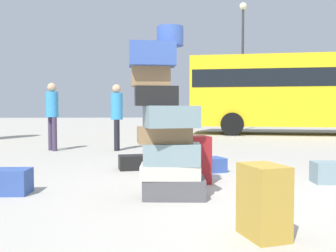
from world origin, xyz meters
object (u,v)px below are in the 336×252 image
object	(u,v)px
suitcase_navy_left_side	(208,165)
person_bearded_onlooker	(52,110)
suitcase_tower	(167,131)
suitcase_maroon_upright_blue	(198,160)
person_tourist_with_camera	(117,111)
suitcase_navy_right_side	(2,182)
suitcase_tan_behind_tower	(264,201)
suitcase_black_foreground_near	(141,162)
parked_bus	(310,89)
lamp_post	(243,47)

from	to	relation	value
suitcase_navy_left_side	person_bearded_onlooker	world-z (taller)	person_bearded_onlooker
suitcase_tower	suitcase_maroon_upright_blue	bearing A→B (deg)	60.05
person_tourist_with_camera	suitcase_tower	bearing A→B (deg)	12.11
suitcase_navy_right_side	suitcase_tan_behind_tower	size ratio (longest dim) A/B	1.10
suitcase_maroon_upright_blue	person_bearded_onlooker	size ratio (longest dim) A/B	0.39
suitcase_navy_left_side	suitcase_tower	bearing A→B (deg)	-132.12
suitcase_black_foreground_near	parked_bus	distance (m)	10.86
suitcase_navy_right_side	suitcase_black_foreground_near	xyz separation A→B (m)	(1.71, 1.73, -0.03)
suitcase_black_foreground_near	person_tourist_with_camera	xyz separation A→B (m)	(-0.57, 2.96, 0.86)
suitcase_tower	suitcase_tan_behind_tower	size ratio (longest dim) A/B	3.34
suitcase_tan_behind_tower	parked_bus	world-z (taller)	parked_bus
suitcase_black_foreground_near	suitcase_maroon_upright_blue	bearing A→B (deg)	-66.60
suitcase_black_foreground_near	suitcase_tower	bearing A→B (deg)	-91.07
suitcase_maroon_upright_blue	person_tourist_with_camera	world-z (taller)	person_tourist_with_camera
suitcase_tan_behind_tower	suitcase_black_foreground_near	xyz separation A→B (m)	(-0.95, 3.49, -0.17)
person_tourist_with_camera	suitcase_tan_behind_tower	bearing A→B (deg)	16.00
suitcase_black_foreground_near	person_bearded_onlooker	world-z (taller)	person_bearded_onlooker
suitcase_black_foreground_near	parked_bus	size ratio (longest dim) A/B	0.08
suitcase_navy_right_side	person_bearded_onlooker	distance (m)	4.85
suitcase_tower	suitcase_navy_right_side	distance (m)	2.12
suitcase_navy_left_side	suitcase_maroon_upright_blue	bearing A→B (deg)	-126.83
suitcase_tower	suitcase_maroon_upright_blue	size ratio (longest dim) A/B	3.00
suitcase_tower	suitcase_black_foreground_near	bearing A→B (deg)	97.24
suitcase_navy_left_side	suitcase_black_foreground_near	size ratio (longest dim) A/B	0.70
person_bearded_onlooker	parked_bus	xyz separation A→B (m)	(9.12, 5.15, 0.83)
suitcase_navy_right_side	lamp_post	bearing A→B (deg)	66.03
suitcase_tower	person_bearded_onlooker	world-z (taller)	suitcase_tower
suitcase_navy_right_side	lamp_post	size ratio (longest dim) A/B	0.10
suitcase_navy_left_side	suitcase_tan_behind_tower	size ratio (longest dim) A/B	0.89
suitcase_tower	person_tourist_with_camera	world-z (taller)	suitcase_tower
suitcase_maroon_upright_blue	parked_bus	bearing A→B (deg)	46.67
suitcase_navy_right_side	suitcase_black_foreground_near	distance (m)	2.44
suitcase_tan_behind_tower	parked_bus	xyz separation A→B (m)	(6.01, 11.65, 1.54)
suitcase_black_foreground_near	lamp_post	size ratio (longest dim) A/B	0.12
suitcase_maroon_upright_blue	lamp_post	bearing A→B (deg)	61.12
suitcase_navy_left_side	parked_bus	xyz separation A→B (m)	(5.86, 8.55, 1.72)
suitcase_navy_right_side	suitcase_maroon_upright_blue	xyz separation A→B (m)	(2.49, 0.47, 0.18)
suitcase_tower	person_tourist_with_camera	distance (m)	5.17
person_bearded_onlooker	parked_bus	world-z (taller)	parked_bus
person_tourist_with_camera	suitcase_black_foreground_near	bearing A→B (deg)	13.63
person_bearded_onlooker	person_tourist_with_camera	world-z (taller)	person_bearded_onlooker
parked_bus	suitcase_tower	bearing A→B (deg)	-108.49
suitcase_navy_right_side	person_tourist_with_camera	bearing A→B (deg)	79.55
person_bearded_onlooker	suitcase_navy_left_side	bearing A→B (deg)	6.35
suitcase_tan_behind_tower	suitcase_navy_left_side	bearing A→B (deg)	74.83
suitcase_tower	parked_bus	xyz separation A→B (m)	(6.68, 10.31, 1.05)
parked_bus	lamp_post	distance (m)	4.49
suitcase_tower	suitcase_navy_right_side	bearing A→B (deg)	168.31
suitcase_tower	person_tourist_with_camera	size ratio (longest dim) A/B	1.20
suitcase_tan_behind_tower	person_bearded_onlooker	world-z (taller)	person_bearded_onlooker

